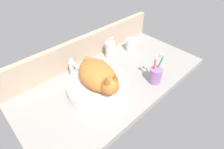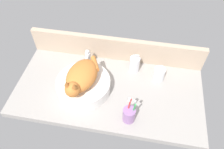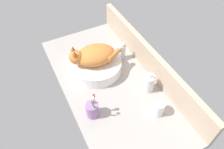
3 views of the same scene
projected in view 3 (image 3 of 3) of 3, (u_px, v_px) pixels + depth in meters
ground_plane at (111, 85)px, 139.02cm from camera, size 117.26×58.05×4.00cm
backsplash_panel at (149, 60)px, 139.14cm from camera, size 117.26×3.60×17.60cm
sink_basin at (96, 66)px, 142.36cm from camera, size 33.11×33.11×8.04cm
cat at (93, 55)px, 134.72cm from camera, size 20.76×31.66×14.00cm
faucet at (122, 51)px, 147.14cm from camera, size 3.94×11.86×13.60cm
soap_dispenser at (149, 83)px, 130.32cm from camera, size 6.71×6.71×14.63cm
toothbrush_cup at (92, 109)px, 118.91cm from camera, size 7.05×7.05×18.69cm
water_glass at (158, 108)px, 120.50cm from camera, size 7.03×7.03×9.27cm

